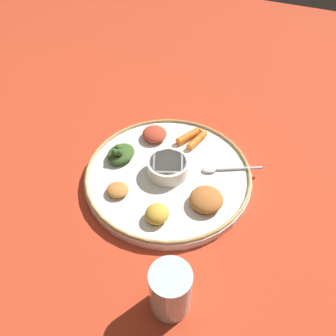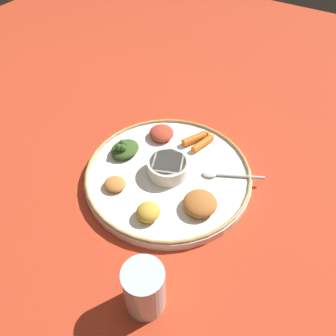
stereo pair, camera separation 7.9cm
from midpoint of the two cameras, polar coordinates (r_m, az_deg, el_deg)
The scene contains 13 objects.
ground_plane at distance 0.81m, azimuth 2.77°, elevation -1.85°, with size 2.40×2.40×0.00m, color #B7381E.
platter at distance 0.80m, azimuth 2.79°, elevation -1.38°, with size 0.39×0.39×0.02m, color white.
platter_rim at distance 0.79m, azimuth 2.83°, elevation -0.74°, with size 0.39×0.39×0.01m, color tan.
center_bowl at distance 0.78m, azimuth 2.87°, elevation 0.10°, with size 0.10×0.10×0.04m.
spoon at distance 0.80m, azimuth 11.98°, elevation -1.29°, with size 0.14×0.08×0.01m.
greens_pile at distance 0.83m, azimuth -4.77°, elevation 3.03°, with size 0.07×0.08×0.04m.
carrot_near_spoon at distance 0.87m, azimuth 8.71°, elevation 4.15°, with size 0.04×0.08×0.02m.
carrot_outer at distance 0.87m, azimuth 7.64°, elevation 4.84°, with size 0.05×0.08×0.02m.
mound_berbere_red at distance 0.88m, azimuth 1.46°, elevation 5.80°, with size 0.06×0.06×0.03m, color #B73D28.
mound_chickpea at distance 0.73m, azimuth 8.53°, elevation -6.09°, with size 0.07×0.07×0.03m, color #B2662D.
mound_squash at distance 0.76m, azimuth -6.05°, elevation -2.87°, with size 0.05×0.05×0.02m, color #C67A38.
mound_lentil_yellow at distance 0.70m, azimuth -0.17°, elevation -7.61°, with size 0.05×0.05×0.03m, color gold.
drinking_glass at distance 0.61m, azimuth -0.06°, elevation -20.26°, with size 0.07×0.07×0.11m.
Camera 2 is at (-0.29, 0.46, 0.61)m, focal length 36.16 mm.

